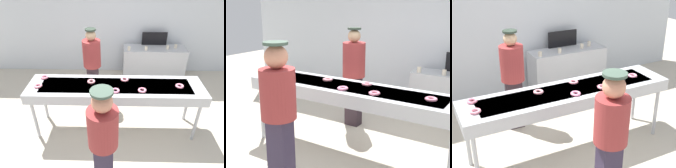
{
  "view_description": "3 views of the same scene",
  "coord_description": "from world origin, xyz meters",
  "views": [
    {
      "loc": [
        0.01,
        -2.88,
        2.81
      ],
      "look_at": [
        -0.06,
        0.05,
        0.96
      ],
      "focal_mm": 32.52,
      "sensor_mm": 36.0,
      "label": 1
    },
    {
      "loc": [
        2.01,
        -3.4,
        2.05
      ],
      "look_at": [
        -0.22,
        0.04,
        0.95
      ],
      "focal_mm": 50.33,
      "sensor_mm": 36.0,
      "label": 2
    },
    {
      "loc": [
        -1.81,
        -3.43,
        2.77
      ],
      "look_at": [
        -0.07,
        0.02,
        1.05
      ],
      "focal_mm": 50.05,
      "sensor_mm": 36.0,
      "label": 3
    }
  ],
  "objects": [
    {
      "name": "strawberry_donut_5",
      "position": [
        0.43,
        -0.16,
        0.98
      ],
      "size": [
        0.17,
        0.17,
        0.04
      ],
      "primitive_type": "torus",
      "rotation": [
        0.0,
        0.0,
        2.85
      ],
      "color": "pink",
      "rests_on": "fryer_conveyor"
    },
    {
      "name": "paper_cup_0",
      "position": [
        1.49,
        1.95,
        0.9
      ],
      "size": [
        0.07,
        0.07,
        0.09
      ],
      "primitive_type": "cylinder",
      "color": "beige",
      "rests_on": "prep_counter"
    },
    {
      "name": "strawberry_donut_2",
      "position": [
        -1.27,
        0.21,
        0.98
      ],
      "size": [
        0.19,
        0.19,
        0.04
      ],
      "primitive_type": "torus",
      "rotation": [
        0.0,
        0.0,
        2.41
      ],
      "color": "pink",
      "rests_on": "fryer_conveyor"
    },
    {
      "name": "strawberry_donut_1",
      "position": [
        1.07,
        -0.02,
        0.98
      ],
      "size": [
        0.19,
        0.19,
        0.04
      ],
      "primitive_type": "torus",
      "rotation": [
        0.0,
        0.0,
        0.65
      ],
      "color": "pink",
      "rests_on": "fryer_conveyor"
    },
    {
      "name": "menu_display",
      "position": [
        0.98,
        2.16,
        1.02
      ],
      "size": [
        0.64,
        0.04,
        0.33
      ],
      "primitive_type": "cube",
      "color": "black",
      "rests_on": "prep_counter"
    },
    {
      "name": "back_wall",
      "position": [
        0.0,
        2.39,
        1.62
      ],
      "size": [
        8.0,
        0.12,
        3.23
      ],
      "primitive_type": "cube",
      "color": "silver",
      "rests_on": "ground"
    },
    {
      "name": "strawberry_donut_3",
      "position": [
        -0.0,
        -0.19,
        0.98
      ],
      "size": [
        0.19,
        0.19,
        0.04
      ],
      "primitive_type": "torus",
      "rotation": [
        0.0,
        0.0,
        0.74
      ],
      "color": "pink",
      "rests_on": "fryer_conveyor"
    },
    {
      "name": "paper_cup_3",
      "position": [
        0.74,
        1.8,
        0.9
      ],
      "size": [
        0.07,
        0.07,
        0.09
      ],
      "primitive_type": "cylinder",
      "color": "beige",
      "rests_on": "prep_counter"
    },
    {
      "name": "prep_counter",
      "position": [
        0.98,
        1.94,
        0.43
      ],
      "size": [
        1.57,
        0.54,
        0.85
      ],
      "primitive_type": "cube",
      "color": "#B7BABF",
      "rests_on": "ground"
    },
    {
      "name": "paper_cup_2",
      "position": [
        0.32,
        1.78,
        0.9
      ],
      "size": [
        0.07,
        0.07,
        0.09
      ],
      "primitive_type": "cylinder",
      "color": "beige",
      "rests_on": "prep_counter"
    },
    {
      "name": "strawberry_donut_4",
      "position": [
        -0.42,
        0.09,
        0.98
      ],
      "size": [
        0.19,
        0.19,
        0.04
      ],
      "primitive_type": "torus",
      "rotation": [
        0.0,
        0.0,
        0.68
      ],
      "color": "pink",
      "rests_on": "fryer_conveyor"
    },
    {
      "name": "strawberry_donut_6",
      "position": [
        -1.29,
        -0.07,
        0.98
      ],
      "size": [
        0.19,
        0.19,
        0.04
      ],
      "primitive_type": "torus",
      "rotation": [
        0.0,
        0.0,
        2.49
      ],
      "color": "pink",
      "rests_on": "fryer_conveyor"
    },
    {
      "name": "paper_cup_1",
      "position": [
        1.27,
        1.87,
        0.9
      ],
      "size": [
        0.07,
        0.07,
        0.09
      ],
      "primitive_type": "cylinder",
      "color": "beige",
      "rests_on": "prep_counter"
    },
    {
      "name": "ground_plane",
      "position": [
        0.0,
        0.0,
        0.0
      ],
      "size": [
        16.0,
        16.0,
        0.0
      ],
      "primitive_type": "plane",
      "color": "beige"
    },
    {
      "name": "strawberry_donut_0",
      "position": [
        0.16,
        0.17,
        0.98
      ],
      "size": [
        0.19,
        0.19,
        0.04
      ],
      "primitive_type": "torus",
      "rotation": [
        0.0,
        0.0,
        0.72
      ],
      "color": "pink",
      "rests_on": "fryer_conveyor"
    },
    {
      "name": "worker_baker",
      "position": [
        -0.5,
        0.95,
        0.94
      ],
      "size": [
        0.37,
        0.37,
        1.63
      ],
      "rotation": [
        0.0,
        0.0,
        3.12
      ],
      "color": "#2E2128",
      "rests_on": "ground"
    },
    {
      "name": "customer_waiting",
      "position": [
        -0.14,
        -1.19,
        0.97
      ],
      "size": [
        0.36,
        0.36,
        1.67
      ],
      "rotation": [
        0.0,
        0.0,
        0.18
      ],
      "color": "#2F273D",
      "rests_on": "ground"
    },
    {
      "name": "fryer_conveyor",
      "position": [
        0.0,
        0.0,
        0.88
      ],
      "size": [
        2.97,
        0.69,
        0.96
      ],
      "color": "#B7BABF",
      "rests_on": "ground"
    }
  ]
}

